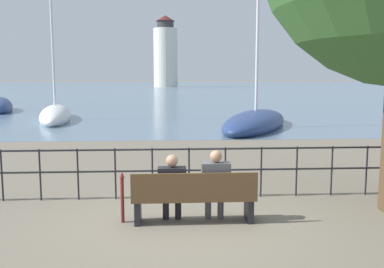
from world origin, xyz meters
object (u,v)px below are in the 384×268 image
Objects in this scene: park_bench at (194,198)px; sailboat_1 at (55,115)px; seated_person_left at (172,185)px; sailboat_2 at (256,122)px; seated_person_right at (215,182)px; closed_umbrella at (122,194)px; harbor_lighthouse at (166,54)px.

park_bench is 0.20× the size of sailboat_1.
sailboat_2 reaches higher than seated_person_left.
closed_umbrella is at bearing 178.82° from seated_person_right.
park_bench is 1.70× the size of seated_person_right.
seated_person_left is 108.92m from harbor_lighthouse.
seated_person_left is at bearing 179.78° from seated_person_right.
harbor_lighthouse is at bearing 90.35° from seated_person_right.
park_bench is at bearing -168.27° from seated_person_right.
seated_person_right is 1.40× the size of closed_umbrella.
harbor_lighthouse is (-4.28, 94.91, 8.43)m from sailboat_2.
sailboat_2 is at bearing 73.84° from park_bench.
harbor_lighthouse reaches higher than park_bench.
harbor_lighthouse reaches higher than seated_person_right.
seated_person_left is 0.86m from closed_umbrella.
seated_person_right reaches higher than closed_umbrella.
closed_umbrella is at bearing 177.97° from seated_person_left.
park_bench is at bearing -82.34° from sailboat_2.
park_bench is at bearing -5.17° from closed_umbrella.
park_bench is 19.55m from sailboat_1.
closed_umbrella is at bearing -83.71° from sailboat_1.
harbor_lighthouse reaches higher than sailboat_2.
seated_person_left is 19.35m from sailboat_1.
seated_person_right is at bearing 11.73° from park_bench.
sailboat_1 is at bearing 110.62° from park_bench.
sailboat_1 reaches higher than seated_person_left.
sailboat_2 is (3.99, 13.79, -0.16)m from park_bench.
sailboat_2 reaches higher than sailboat_1.
seated_person_left reaches higher than closed_umbrella.
park_bench is at bearing -12.15° from seated_person_left.
sailboat_2 is (10.88, -4.51, -0.02)m from sailboat_1.
harbor_lighthouse is (0.09, 108.62, 8.07)m from seated_person_left.
seated_person_left is 0.11× the size of sailboat_1.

